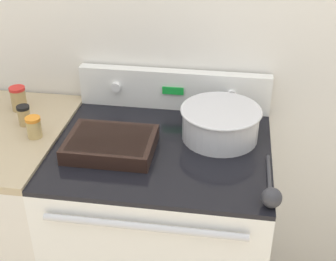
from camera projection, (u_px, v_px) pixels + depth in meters
kitchen_wall at (176, 25)px, 1.90m from camera, size 8.00×0.05×2.50m
stove_range at (163, 236)px, 1.99m from camera, size 0.81×0.72×0.90m
control_panel at (174, 89)px, 1.99m from camera, size 0.81×0.07×0.17m
side_counter at (3, 218)px, 2.08m from camera, size 0.63×0.69×0.91m
mixing_bowl at (220, 121)px, 1.78m from camera, size 0.31×0.31×0.12m
casserole_dish at (111, 143)px, 1.71m from camera, size 0.32×0.25×0.06m
ladle at (271, 194)px, 1.46m from camera, size 0.07×0.30×0.07m
spice_jar_orange_cap at (34, 127)px, 1.77m from camera, size 0.06×0.06×0.08m
spice_jar_black_cap at (24, 115)px, 1.85m from camera, size 0.05×0.05×0.08m
spice_jar_red_cap at (19, 99)px, 1.96m from camera, size 0.07×0.07×0.10m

